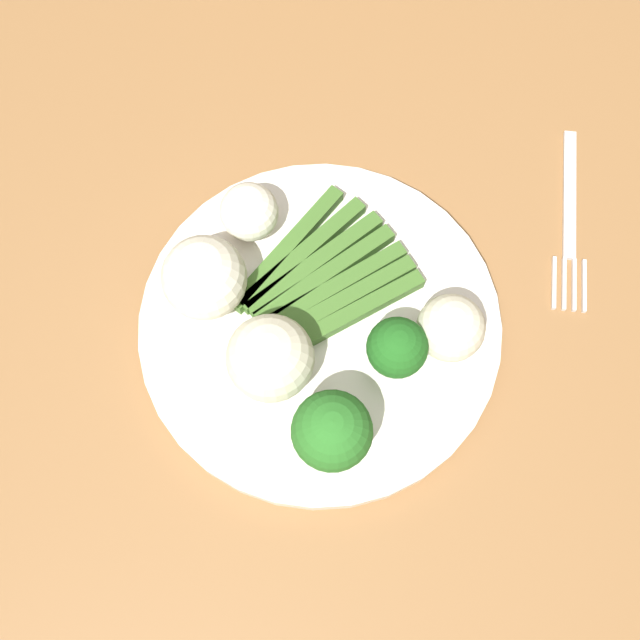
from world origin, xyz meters
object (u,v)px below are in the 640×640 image
at_px(broccoli_near_center, 332,431).
at_px(broccoli_front_left, 397,348).
at_px(dining_table, 283,426).
at_px(asparagus_bundle, 322,278).
at_px(cauliflower_outer_edge, 273,358).
at_px(cauliflower_back, 204,278).
at_px(fork, 569,221).
at_px(plate, 320,325).
at_px(cauliflower_edge, 451,328).
at_px(cauliflower_right, 255,211).

height_order(broccoli_near_center, broccoli_front_left, broccoli_near_center).
distance_m(dining_table, asparagus_bundle, 0.15).
height_order(asparagus_bundle, cauliflower_outer_edge, cauliflower_outer_edge).
bearing_deg(cauliflower_back, fork, -175.66).
distance_m(broccoli_near_center, broccoli_front_left, 0.08).
xyz_separation_m(dining_table, asparagus_bundle, (-0.05, -0.09, 0.11)).
bearing_deg(broccoli_near_center, plate, -94.18).
height_order(cauliflower_edge, cauliflower_outer_edge, cauliflower_outer_edge).
height_order(asparagus_bundle, cauliflower_edge, cauliflower_edge).
relative_size(broccoli_front_left, cauliflower_right, 1.19).
bearing_deg(dining_table, broccoli_near_center, 129.79).
relative_size(asparagus_bundle, cauliflower_right, 3.29).
height_order(dining_table, broccoli_front_left, broccoli_front_left).
bearing_deg(broccoli_near_center, cauliflower_back, -60.35).
distance_m(broccoli_near_center, cauliflower_right, 0.19).
height_order(dining_table, cauliflower_outer_edge, cauliflower_outer_edge).
distance_m(broccoli_near_center, cauliflower_outer_edge, 0.07).
relative_size(asparagus_bundle, broccoli_near_center, 2.19).
xyz_separation_m(cauliflower_back, cauliflower_right, (-0.04, -0.05, -0.01)).
bearing_deg(broccoli_front_left, cauliflower_edge, -165.98).
distance_m(asparagus_bundle, broccoli_near_center, 0.13).
height_order(cauliflower_back, cauliflower_outer_edge, same).
bearing_deg(asparagus_bundle, dining_table, -146.17).
xyz_separation_m(dining_table, plate, (-0.04, -0.05, 0.10)).
bearing_deg(plate, cauliflower_edge, 162.77).
relative_size(broccoli_front_left, fork, 0.34).
xyz_separation_m(plate, fork, (-0.22, -0.06, -0.01)).
bearing_deg(asparagus_bundle, cauliflower_right, 100.37).
bearing_deg(cauliflower_back, dining_table, 114.07).
distance_m(asparagus_bundle, broccoli_front_left, 0.09).
xyz_separation_m(asparagus_bundle, broccoli_front_left, (-0.04, 0.07, 0.03)).
xyz_separation_m(broccoli_front_left, cauliflower_right, (0.09, -0.13, -0.01)).
bearing_deg(asparagus_bundle, cauliflower_back, 150.96).
bearing_deg(asparagus_bundle, broccoli_near_center, -122.97).
bearing_deg(broccoli_front_left, broccoli_near_center, 43.68).
height_order(broccoli_near_center, cauliflower_edge, broccoli_near_center).
bearing_deg(cauliflower_right, cauliflower_outer_edge, 88.67).
height_order(dining_table, fork, fork).
relative_size(cauliflower_back, cauliflower_outer_edge, 1.00).
bearing_deg(cauliflower_outer_edge, fork, -160.33).
relative_size(plate, cauliflower_right, 6.07).
height_order(plate, broccoli_near_center, broccoli_near_center).
height_order(plate, asparagus_bundle, asparagus_bundle).
bearing_deg(cauliflower_back, broccoli_near_center, 119.65).
height_order(plate, cauliflower_outer_edge, cauliflower_outer_edge).
xyz_separation_m(cauliflower_right, cauliflower_outer_edge, (0.00, 0.12, 0.01)).
bearing_deg(broccoli_front_left, cauliflower_right, -56.46).
distance_m(cauliflower_back, cauliflower_right, 0.07).
distance_m(broccoli_near_center, cauliflower_edge, 0.12).
xyz_separation_m(plate, asparagus_bundle, (-0.01, -0.03, 0.01)).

